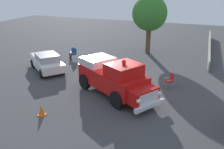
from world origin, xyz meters
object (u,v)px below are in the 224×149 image
object	(u,v)px
vintage_fire_truck	(114,77)
lawn_chair_near_truck	(74,53)
classic_hot_rod	(47,62)
oak_tree_left	(150,14)
traffic_cone	(41,110)
spectator_seated	(73,52)
lawn_chair_by_car	(170,79)

from	to	relation	value
vintage_fire_truck	lawn_chair_near_truck	world-z (taller)	vintage_fire_truck
vintage_fire_truck	classic_hot_rod	distance (m)	7.22
oak_tree_left	traffic_cone	xyz separation A→B (m)	(-14.41, 2.63, -3.64)
lawn_chair_near_truck	oak_tree_left	world-z (taller)	oak_tree_left
spectator_seated	oak_tree_left	size ratio (longest dim) A/B	0.23
classic_hot_rod	spectator_seated	distance (m)	3.53
vintage_fire_truck	classic_hot_rod	world-z (taller)	vintage_fire_truck
vintage_fire_truck	oak_tree_left	xyz separation A→B (m)	(10.49, 0.20, 2.75)
lawn_chair_by_car	oak_tree_left	size ratio (longest dim) A/B	0.18
classic_hot_rod	oak_tree_left	size ratio (longest dim) A/B	0.80
vintage_fire_truck	lawn_chair_near_truck	distance (m)	8.69
vintage_fire_truck	lawn_chair_by_car	world-z (taller)	vintage_fire_truck
traffic_cone	classic_hot_rod	bearing A→B (deg)	32.17
spectator_seated	vintage_fire_truck	bearing A→B (deg)	-132.96
lawn_chair_by_car	spectator_seated	xyz separation A→B (m)	(3.44, 9.54, 0.11)
vintage_fire_truck	spectator_seated	distance (m)	8.66
traffic_cone	spectator_seated	bearing A→B (deg)	19.65
lawn_chair_near_truck	spectator_seated	size ratio (longest dim) A/B	0.79
vintage_fire_truck	traffic_cone	xyz separation A→B (m)	(-3.92, 2.82, -0.89)
lawn_chair_by_car	vintage_fire_truck	bearing A→B (deg)	127.34
vintage_fire_truck	traffic_cone	size ratio (longest dim) A/B	9.78
lawn_chair_by_car	spectator_seated	world-z (taller)	spectator_seated
traffic_cone	vintage_fire_truck	bearing A→B (deg)	-35.78
classic_hot_rod	lawn_chair_by_car	distance (m)	10.01
lawn_chair_near_truck	lawn_chair_by_car	xyz separation A→B (m)	(-3.55, -9.47, 0.00)
oak_tree_left	traffic_cone	distance (m)	15.09
oak_tree_left	spectator_seated	bearing A→B (deg)	126.88
spectator_seated	traffic_cone	size ratio (longest dim) A/B	2.03
vintage_fire_truck	traffic_cone	distance (m)	4.91
lawn_chair_by_car	traffic_cone	xyz separation A→B (m)	(-6.37, 6.04, -0.28)
spectator_seated	traffic_cone	xyz separation A→B (m)	(-9.81, -3.50, -0.39)
lawn_chair_by_car	classic_hot_rod	bearing A→B (deg)	90.35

